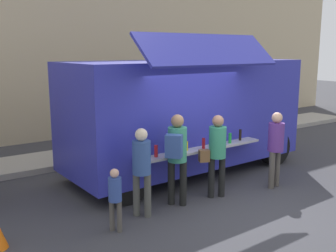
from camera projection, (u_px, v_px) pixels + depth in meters
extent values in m
plane|color=#38383D|center=(228.00, 205.00, 7.71)|extent=(60.00, 60.00, 0.00)
cube|color=#2D30A7|center=(185.00, 111.00, 9.57)|extent=(5.97, 2.40, 2.43)
cube|color=#2D30A7|center=(209.00, 50.00, 7.80)|extent=(3.27, 0.83, 0.65)
cube|color=black|center=(195.00, 106.00, 8.34)|extent=(3.09, 0.19, 1.09)
cube|color=#B7B7BC|center=(201.00, 149.00, 8.34)|extent=(3.26, 0.45, 0.05)
cylinder|color=red|center=(156.00, 151.00, 7.64)|extent=(0.07, 0.07, 0.23)
cylinder|color=black|center=(174.00, 148.00, 7.83)|extent=(0.06, 0.06, 0.23)
cylinder|color=yellow|center=(187.00, 146.00, 8.11)|extent=(0.06, 0.06, 0.19)
cylinder|color=red|center=(204.00, 143.00, 8.29)|extent=(0.07, 0.07, 0.22)
cylinder|color=silver|center=(216.00, 141.00, 8.54)|extent=(0.07, 0.07, 0.18)
cylinder|color=green|center=(230.00, 138.00, 8.76)|extent=(0.07, 0.07, 0.23)
cylinder|color=black|center=(240.00, 135.00, 9.03)|extent=(0.06, 0.06, 0.25)
cube|color=black|center=(265.00, 87.00, 11.19)|extent=(0.14, 1.89, 1.07)
cylinder|color=black|center=(223.00, 135.00, 11.85)|extent=(0.90, 0.28, 0.90)
cylinder|color=black|center=(275.00, 148.00, 10.34)|extent=(0.90, 0.28, 0.90)
cylinder|color=black|center=(85.00, 160.00, 9.21)|extent=(0.90, 0.28, 0.90)
cylinder|color=black|center=(127.00, 181.00, 7.70)|extent=(0.90, 0.28, 0.90)
cylinder|color=#2D613B|center=(227.00, 122.00, 13.63)|extent=(0.60, 0.60, 1.03)
cylinder|color=black|center=(211.00, 178.00, 8.03)|extent=(0.13, 0.13, 0.84)
cylinder|color=black|center=(222.00, 177.00, 8.07)|extent=(0.13, 0.13, 0.84)
cylinder|color=#318A65|center=(217.00, 142.00, 7.91)|extent=(0.35, 0.35, 0.63)
sphere|color=#9E6F55|center=(218.00, 121.00, 7.83)|extent=(0.24, 0.24, 0.24)
cube|color=brown|center=(204.00, 156.00, 7.90)|extent=(0.24, 0.21, 0.25)
cylinder|color=black|center=(171.00, 183.00, 7.66)|extent=(0.14, 0.14, 0.88)
cylinder|color=black|center=(183.00, 184.00, 7.60)|extent=(0.14, 0.14, 0.88)
cylinder|color=#358867|center=(177.00, 144.00, 7.49)|extent=(0.36, 0.36, 0.67)
sphere|color=#98704D|center=(177.00, 121.00, 7.40)|extent=(0.25, 0.25, 0.25)
cube|color=#304C8A|center=(174.00, 146.00, 7.22)|extent=(0.34, 0.35, 0.43)
cylinder|color=#494A44|center=(136.00, 194.00, 7.14)|extent=(0.13, 0.13, 0.80)
cylinder|color=#494A44|center=(148.00, 196.00, 7.08)|extent=(0.13, 0.13, 0.80)
cylinder|color=#2F4D8A|center=(142.00, 157.00, 6.98)|extent=(0.33, 0.33, 0.61)
sphere|color=beige|center=(141.00, 135.00, 6.90)|extent=(0.22, 0.22, 0.22)
cylinder|color=#4D4740|center=(272.00, 170.00, 8.56)|extent=(0.13, 0.13, 0.82)
cylinder|color=#4D4740|center=(277.00, 168.00, 8.71)|extent=(0.13, 0.13, 0.82)
cylinder|color=#582E81|center=(276.00, 137.00, 8.50)|extent=(0.34, 0.34, 0.62)
sphere|color=tan|center=(277.00, 118.00, 8.41)|extent=(0.23, 0.23, 0.23)
cylinder|color=#4B4740|center=(112.00, 215.00, 6.56)|extent=(0.08, 0.08, 0.53)
cylinder|color=#4B4740|center=(119.00, 217.00, 6.51)|extent=(0.08, 0.08, 0.53)
cylinder|color=#2F4791|center=(115.00, 189.00, 6.45)|extent=(0.22, 0.22, 0.40)
sphere|color=#D8A48A|center=(114.00, 173.00, 6.39)|extent=(0.15, 0.15, 0.15)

